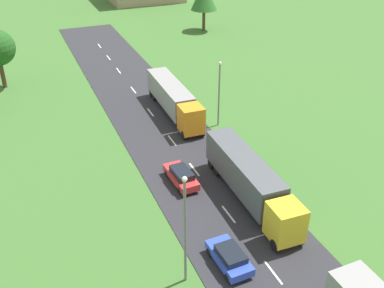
{
  "coord_description": "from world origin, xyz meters",
  "views": [
    {
      "loc": [
        -14.24,
        5.61,
        23.97
      ],
      "look_at": [
        1.03,
        42.39,
        1.06
      ],
      "focal_mm": 42.11,
      "sensor_mm": 36.0,
      "label": 1
    }
  ],
  "objects_px": {
    "car_fourth": "(181,176)",
    "lamppost_third": "(219,91)",
    "car_third": "(229,257)",
    "lamppost_second": "(185,226)",
    "truck_third": "(174,98)",
    "truck_second": "(250,179)"
  },
  "relations": [
    {
      "from": "truck_third",
      "to": "car_third",
      "type": "relative_size",
      "value": 3.31
    },
    {
      "from": "truck_second",
      "to": "car_third",
      "type": "xyz_separation_m",
      "value": [
        -5.09,
        -6.4,
        -1.36
      ]
    },
    {
      "from": "car_fourth",
      "to": "lamppost_second",
      "type": "height_order",
      "value": "lamppost_second"
    },
    {
      "from": "car_third",
      "to": "lamppost_third",
      "type": "xyz_separation_m",
      "value": [
        8.78,
        20.33,
        3.47
      ]
    },
    {
      "from": "truck_second",
      "to": "car_fourth",
      "type": "distance_m",
      "value": 6.57
    },
    {
      "from": "lamppost_second",
      "to": "lamppost_third",
      "type": "relative_size",
      "value": 1.14
    },
    {
      "from": "truck_third",
      "to": "lamppost_second",
      "type": "bearing_deg",
      "value": -108.83
    },
    {
      "from": "car_third",
      "to": "lamppost_second",
      "type": "height_order",
      "value": "lamppost_second"
    },
    {
      "from": "lamppost_second",
      "to": "lamppost_third",
      "type": "bearing_deg",
      "value": 59.08
    },
    {
      "from": "truck_third",
      "to": "car_fourth",
      "type": "xyz_separation_m",
      "value": [
        -4.52,
        -13.93,
        -1.24
      ]
    },
    {
      "from": "car_fourth",
      "to": "lamppost_second",
      "type": "bearing_deg",
      "value": -109.9
    },
    {
      "from": "car_fourth",
      "to": "lamppost_third",
      "type": "height_order",
      "value": "lamppost_third"
    },
    {
      "from": "truck_second",
      "to": "lamppost_second",
      "type": "distance_m",
      "value": 11.02
    },
    {
      "from": "car_fourth",
      "to": "lamppost_second",
      "type": "distance_m",
      "value": 12.38
    },
    {
      "from": "car_third",
      "to": "car_fourth",
      "type": "height_order",
      "value": "car_fourth"
    },
    {
      "from": "car_third",
      "to": "car_fourth",
      "type": "bearing_deg",
      "value": 87.08
    },
    {
      "from": "truck_third",
      "to": "car_third",
      "type": "xyz_separation_m",
      "value": [
        -5.08,
        -24.89,
        -1.28
      ]
    },
    {
      "from": "lamppost_third",
      "to": "truck_third",
      "type": "bearing_deg",
      "value": 129.12
    },
    {
      "from": "truck_second",
      "to": "truck_third",
      "type": "height_order",
      "value": "truck_second"
    },
    {
      "from": "truck_third",
      "to": "lamppost_third",
      "type": "xyz_separation_m",
      "value": [
        3.7,
        -4.56,
        2.19
      ]
    },
    {
      "from": "car_fourth",
      "to": "lamppost_third",
      "type": "xyz_separation_m",
      "value": [
        8.22,
        9.37,
        3.43
      ]
    },
    {
      "from": "car_fourth",
      "to": "car_third",
      "type": "bearing_deg",
      "value": -92.92
    }
  ]
}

